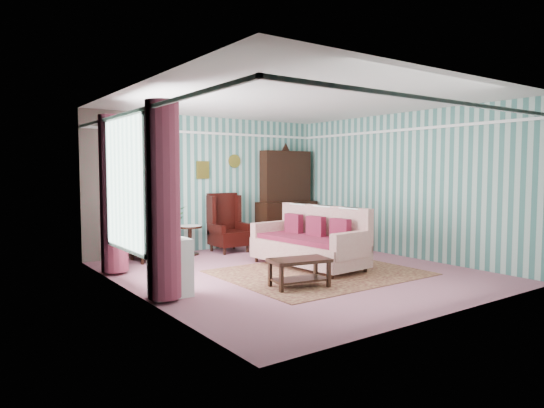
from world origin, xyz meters
TOP-DOWN VIEW (x-y plane):
  - floor at (0.00, 0.00)m, footprint 6.00×6.00m
  - room_shell at (-0.62, 0.18)m, footprint 5.53×6.02m
  - bookcase at (-1.35, 2.84)m, footprint 0.80×0.28m
  - dresser_hutch at (1.90, 2.72)m, footprint 1.50×0.56m
  - wingback_left at (-1.60, 2.45)m, footprint 0.76×0.80m
  - wingback_right at (0.15, 2.45)m, footprint 0.76×0.80m
  - seated_woman at (-1.60, 2.45)m, footprint 0.44×0.40m
  - round_side_table at (-0.70, 2.60)m, footprint 0.50×0.50m
  - nest_table at (2.47, 0.90)m, footprint 0.45×0.38m
  - plant_stand at (-2.40, -0.30)m, footprint 0.55×0.35m
  - rug at (0.30, -0.30)m, footprint 3.20×2.60m
  - sofa at (0.46, 0.20)m, footprint 1.05×2.28m
  - floral_armchair at (1.73, 1.27)m, footprint 1.02×0.88m
  - coffee_table at (-0.61, -0.90)m, footprint 0.96×0.65m
  - potted_plant_a at (-2.46, -0.42)m, footprint 0.53×0.50m
  - potted_plant_b at (-2.35, -0.15)m, footprint 0.27×0.22m
  - potted_plant_c at (-2.48, -0.29)m, footprint 0.26×0.26m

SIDE VIEW (x-z plane):
  - floor at x=0.00m, z-range 0.00..0.00m
  - rug at x=0.30m, z-range 0.00..0.01m
  - coffee_table at x=-0.61m, z-range 0.00..0.43m
  - nest_table at x=2.47m, z-range 0.00..0.54m
  - round_side_table at x=-0.70m, z-range 0.00..0.60m
  - plant_stand at x=-2.40m, z-range 0.00..0.80m
  - sofa at x=0.46m, z-range 0.00..1.03m
  - floral_armchair at x=1.73m, z-range 0.00..1.09m
  - seated_woman at x=-1.60m, z-range 0.00..1.18m
  - wingback_left at x=-1.60m, z-range 0.00..1.25m
  - wingback_right at x=0.15m, z-range 0.00..1.25m
  - potted_plant_c at x=-2.48m, z-range 0.80..1.20m
  - potted_plant_b at x=-2.35m, z-range 0.80..1.26m
  - potted_plant_a at x=-2.46m, z-range 0.80..1.27m
  - bookcase at x=-1.35m, z-range 0.00..2.24m
  - dresser_hutch at x=1.90m, z-range 0.00..2.36m
  - room_shell at x=-0.62m, z-range 0.55..3.46m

